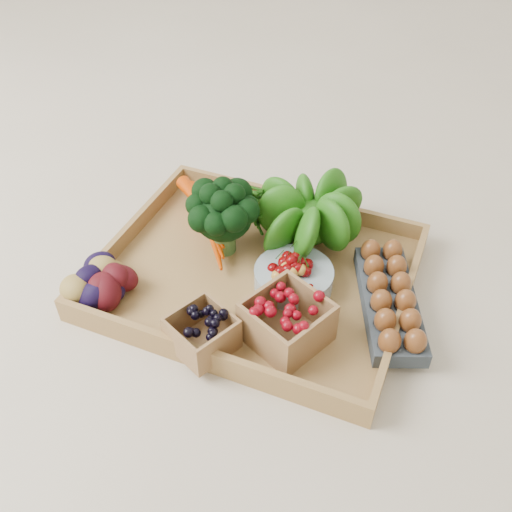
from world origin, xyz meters
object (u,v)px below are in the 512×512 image
at_px(cherry_bowl, 294,278).
at_px(broccoli, 224,228).
at_px(tray, 256,277).
at_px(egg_carton, 389,303).

bearing_deg(cherry_bowl, broccoli, 165.24).
bearing_deg(tray, egg_carton, 1.89).
bearing_deg(tray, cherry_bowl, -0.87).
distance_m(broccoli, egg_carton, 0.33).
bearing_deg(broccoli, cherry_bowl, -14.76).
height_order(cherry_bowl, egg_carton, cherry_bowl).
distance_m(cherry_bowl, egg_carton, 0.17).
height_order(broccoli, egg_carton, broccoli).
bearing_deg(broccoli, egg_carton, -5.55).
bearing_deg(broccoli, tray, -25.96).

